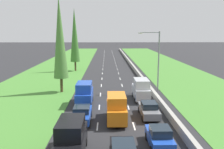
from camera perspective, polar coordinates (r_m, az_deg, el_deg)
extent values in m
plane|color=#28282B|center=(61.71, -0.50, 1.67)|extent=(300.00, 300.00, 0.00)
cube|color=#478433|center=(62.82, -12.12, 1.61)|extent=(14.00, 140.00, 0.04)
cube|color=#478433|center=(63.55, 12.56, 1.69)|extent=(14.00, 140.00, 0.04)
cube|color=#9E9B93|center=(61.99, 4.78, 2.07)|extent=(0.44, 120.00, 0.85)
cube|color=white|center=(23.81, -3.43, -12.06)|extent=(0.14, 2.00, 0.01)
cube|color=white|center=(29.45, -3.01, -7.67)|extent=(0.14, 2.00, 0.01)
cube|color=white|center=(35.22, -2.73, -4.71)|extent=(0.14, 2.00, 0.01)
cube|color=white|center=(41.05, -2.52, -2.58)|extent=(0.14, 2.00, 0.01)
cube|color=white|center=(46.92, -2.37, -0.99)|extent=(0.14, 2.00, 0.01)
cube|color=white|center=(52.82, -2.26, 0.25)|extent=(0.14, 2.00, 0.01)
cube|color=white|center=(58.74, -2.16, 1.24)|extent=(0.14, 2.00, 0.01)
cube|color=white|center=(64.68, -2.09, 2.05)|extent=(0.14, 2.00, 0.01)
cube|color=white|center=(70.63, -2.03, 2.73)|extent=(0.14, 2.00, 0.01)
cube|color=white|center=(76.58, -1.97, 3.29)|extent=(0.14, 2.00, 0.01)
cube|color=white|center=(82.54, -1.93, 3.78)|extent=(0.14, 2.00, 0.01)
cube|color=white|center=(88.51, -1.89, 4.20)|extent=(0.14, 2.00, 0.01)
cube|color=white|center=(94.48, -1.85, 4.57)|extent=(0.14, 2.00, 0.01)
cube|color=white|center=(100.46, -1.82, 4.89)|extent=(0.14, 2.00, 0.01)
cube|color=white|center=(106.43, -1.79, 5.18)|extent=(0.14, 2.00, 0.01)
cube|color=white|center=(112.41, -1.77, 5.44)|extent=(0.14, 2.00, 0.01)
cube|color=white|center=(118.39, -1.75, 5.67)|extent=(0.14, 2.00, 0.01)
cube|color=white|center=(23.94, 5.16, -11.96)|extent=(0.14, 2.00, 0.01)
cube|color=white|center=(29.56, 3.85, -7.62)|extent=(0.14, 2.00, 0.01)
cube|color=white|center=(35.30, 2.98, -4.67)|extent=(0.14, 2.00, 0.01)
cube|color=white|center=(41.12, 2.36, -2.56)|extent=(0.14, 2.00, 0.01)
cube|color=white|center=(46.98, 1.90, -0.97)|extent=(0.14, 2.00, 0.01)
cube|color=white|center=(52.88, 1.54, 0.27)|extent=(0.14, 2.00, 0.01)
cube|color=white|center=(58.79, 1.25, 1.26)|extent=(0.14, 2.00, 0.01)
cube|color=white|center=(64.73, 1.01, 2.06)|extent=(0.14, 2.00, 0.01)
cube|color=white|center=(70.67, 0.82, 2.74)|extent=(0.14, 2.00, 0.01)
cube|color=white|center=(76.62, 0.65, 3.30)|extent=(0.14, 2.00, 0.01)
cube|color=white|center=(82.58, 0.51, 3.79)|extent=(0.14, 2.00, 0.01)
cube|color=white|center=(88.54, 0.38, 4.21)|extent=(0.14, 2.00, 0.01)
cube|color=white|center=(94.51, 0.28, 4.58)|extent=(0.14, 2.00, 0.01)
cube|color=white|center=(100.49, 0.18, 4.90)|extent=(0.14, 2.00, 0.01)
cube|color=white|center=(106.46, 0.10, 5.19)|extent=(0.14, 2.00, 0.01)
cube|color=white|center=(112.44, 0.02, 5.44)|extent=(0.14, 2.00, 0.01)
cube|color=white|center=(118.42, -0.05, 5.67)|extent=(0.14, 2.00, 0.01)
cube|color=black|center=(18.57, -9.41, -15.39)|extent=(1.90, 4.90, 1.40)
cube|color=black|center=(17.80, -9.67, -12.16)|extent=(1.80, 3.10, 1.10)
cylinder|color=black|center=(20.36, -11.26, -15.26)|extent=(0.22, 0.64, 0.64)
cylinder|color=black|center=(20.14, -6.19, -15.41)|extent=(0.22, 0.64, 0.64)
cube|color=#1E47B7|center=(20.06, 11.01, -14.45)|extent=(1.68, 3.90, 0.76)
cube|color=#19232D|center=(19.51, 11.27, -12.94)|extent=(1.52, 1.60, 0.64)
cylinder|color=black|center=(21.16, 8.19, -14.15)|extent=(0.22, 0.64, 0.64)
cylinder|color=black|center=(21.45, 12.32, -13.94)|extent=(0.22, 0.64, 0.64)
cube|color=#1E47B7|center=(24.93, -7.07, -9.43)|extent=(1.76, 4.50, 0.72)
cube|color=#19232D|center=(24.58, -7.14, -8.09)|extent=(1.56, 1.90, 0.60)
cylinder|color=black|center=(26.45, -8.50, -9.14)|extent=(0.22, 0.64, 0.64)
cylinder|color=black|center=(26.30, -4.99, -9.18)|extent=(0.22, 0.64, 0.64)
cylinder|color=black|center=(23.85, -9.34, -11.33)|extent=(0.22, 0.64, 0.64)
cylinder|color=black|center=(23.68, -5.42, -11.39)|extent=(0.22, 0.64, 0.64)
cube|color=#19232D|center=(16.98, 2.69, -16.61)|extent=(1.56, 1.90, 0.60)
cube|color=slate|center=(26.40, 8.61, -8.35)|extent=(1.76, 4.50, 0.72)
cube|color=#19232D|center=(26.06, 8.71, -7.07)|extent=(1.56, 1.90, 0.60)
cylinder|color=black|center=(27.70, 6.45, -8.20)|extent=(0.22, 0.64, 0.64)
cylinder|color=black|center=(27.96, 9.73, -8.11)|extent=(0.22, 0.64, 0.64)
cylinder|color=black|center=(25.10, 7.31, -10.17)|extent=(0.22, 0.64, 0.64)
cylinder|color=black|center=(25.38, 10.94, -10.05)|extent=(0.22, 0.64, 0.64)
cube|color=#1E47B7|center=(30.52, -6.45, -5.11)|extent=(1.90, 4.90, 1.40)
cube|color=#1E47B7|center=(29.93, -6.55, -2.95)|extent=(1.80, 3.10, 1.10)
cylinder|color=black|center=(32.25, -7.74, -5.60)|extent=(0.22, 0.64, 0.64)
cylinder|color=black|center=(32.10, -4.64, -5.61)|extent=(0.22, 0.64, 0.64)
cylinder|color=black|center=(29.35, -8.40, -7.19)|extent=(0.22, 0.64, 0.64)
cylinder|color=black|center=(29.19, -4.98, -7.22)|extent=(0.22, 0.64, 0.64)
cube|color=silver|center=(32.69, 6.79, -4.10)|extent=(1.90, 4.90, 1.40)
cube|color=silver|center=(32.12, 6.91, -2.06)|extent=(1.80, 3.10, 1.10)
cylinder|color=black|center=(34.21, 4.96, -4.63)|extent=(0.22, 0.64, 0.64)
cylinder|color=black|center=(34.44, 7.85, -4.59)|extent=(0.22, 0.64, 0.64)
cylinder|color=black|center=(31.30, 5.56, -6.04)|extent=(0.22, 0.64, 0.64)
cylinder|color=black|center=(31.55, 8.72, -5.97)|extent=(0.22, 0.64, 0.64)
cube|color=orange|center=(24.78, 1.02, -8.64)|extent=(1.90, 4.90, 1.40)
cube|color=orange|center=(24.12, 1.06, -6.05)|extent=(1.80, 3.10, 1.10)
cylinder|color=black|center=(26.43, -1.02, -9.04)|extent=(0.22, 0.64, 0.64)
cylinder|color=black|center=(26.49, 2.79, -9.00)|extent=(0.22, 0.64, 0.64)
cylinder|color=black|center=(23.58, -0.98, -11.45)|extent=(0.22, 0.64, 0.64)
cylinder|color=black|center=(23.65, 3.32, -11.40)|extent=(0.22, 0.64, 0.64)
cylinder|color=#4C3823|center=(37.12, -11.75, -2.41)|extent=(0.41, 0.41, 2.20)
cone|color=#4C7F38|center=(36.29, -12.15, 8.48)|extent=(2.15, 2.15, 11.83)
cylinder|color=#4C3823|center=(56.60, -8.58, 1.93)|extent=(0.41, 0.41, 2.20)
cone|color=#3D752D|center=(56.06, -8.77, 9.15)|extent=(2.16, 2.16, 12.03)
cylinder|color=gray|center=(36.82, 10.87, 2.89)|extent=(0.20, 0.20, 9.00)
cylinder|color=gray|center=(36.28, 8.91, 9.74)|extent=(2.80, 0.12, 0.12)
cube|color=silver|center=(36.06, 6.68, 9.63)|extent=(0.60, 0.28, 0.20)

